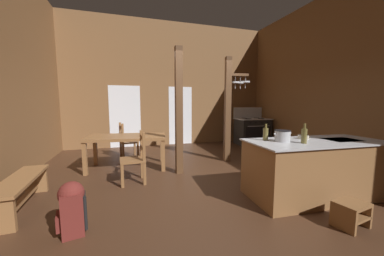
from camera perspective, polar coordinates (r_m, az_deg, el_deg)
ground_plane at (r=4.21m, az=5.32°, el=-14.52°), size 7.71×8.44×0.10m
wall_back at (r=7.69m, az=-5.85°, el=11.46°), size 7.71×0.14×4.24m
wall_right at (r=6.24m, az=37.76°, el=11.29°), size 0.14×8.44×4.24m
glazed_door_back_left at (r=7.45m, az=-17.46°, el=2.91°), size 1.00×0.01×2.05m
glazed_panel_back_right at (r=7.68m, az=-3.11°, el=3.30°), size 0.84×0.01×2.05m
kitchen_island at (r=3.93m, az=30.09°, el=-9.36°), size 2.21×1.08×0.89m
stove_range at (r=7.94m, az=15.81°, el=-0.77°), size 1.17×0.87×1.32m
support_post_with_pot_rack at (r=5.43m, az=9.91°, el=5.80°), size 0.65×0.27×2.59m
support_post_center at (r=4.39m, az=-3.53°, el=4.41°), size 0.14×0.14×2.59m
step_stool at (r=3.31m, az=36.78°, el=-17.61°), size 0.40×0.33×0.30m
dining_table at (r=5.03m, az=-17.00°, el=-2.99°), size 1.80×1.11×0.74m
ladderback_chair_near_window at (r=6.01m, az=-17.00°, el=-3.40°), size 0.51×0.51×0.95m
ladderback_chair_by_post at (r=4.11m, az=-14.91°, el=-7.89°), size 0.46×0.46×0.95m
bench_along_left_wall at (r=3.86m, az=-38.90°, el=-12.41°), size 0.42×1.35×0.44m
backpack at (r=2.89m, az=-29.50°, el=-17.72°), size 0.35×0.36×0.60m
stockpot_on_counter at (r=3.50m, az=23.05°, el=-1.96°), size 0.31×0.23×0.17m
mixing_bowl_on_counter at (r=3.93m, az=27.63°, el=-2.15°), size 0.17×0.17×0.06m
bottle_tall_on_counter at (r=3.51m, az=19.10°, el=-1.48°), size 0.08×0.08×0.26m
bottle_short_on_counter at (r=3.48m, az=27.82°, el=-1.78°), size 0.08×0.08×0.29m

